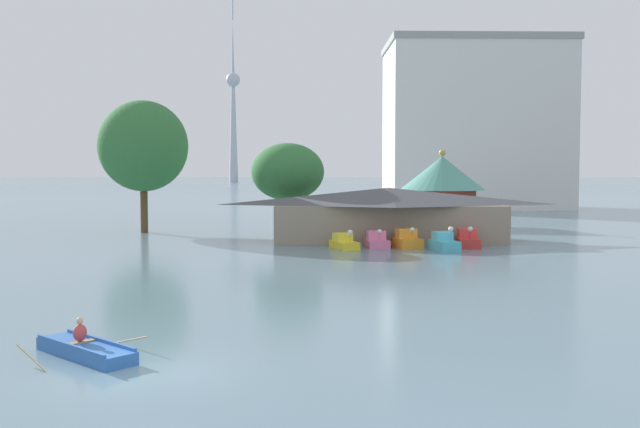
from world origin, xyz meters
name	(u,v)px	position (x,y,z in m)	size (l,w,h in m)	color
ground_plane	(144,374)	(0.00, 0.00, 0.00)	(2000.00, 2000.00, 0.00)	slate
rowboat_with_rower	(85,349)	(-2.21, 1.90, 0.23)	(3.78, 3.77, 1.28)	#2D60AD
pedal_boat_yellow	(344,243)	(7.40, 32.28, 0.46)	(2.23, 3.27, 1.50)	yellow
pedal_boat_pink	(377,241)	(9.93, 33.09, 0.51)	(1.76, 2.92, 1.48)	pink
pedal_boat_orange	(407,240)	(12.17, 32.65, 0.57)	(2.17, 2.72, 1.63)	orange
pedal_boat_cyan	(444,243)	(14.56, 30.71, 0.55)	(1.98, 2.98, 1.85)	#4CB7CC
pedal_boat_red	(468,240)	(16.83, 33.00, 0.56)	(1.76, 2.89, 1.67)	red
boathouse	(388,213)	(11.32, 37.86, 2.32)	(19.93, 7.79, 4.42)	gray
green_roof_pavilion	(442,187)	(19.05, 54.26, 4.13)	(9.00, 9.00, 8.09)	#993328
shoreline_tree_tall_left	(143,146)	(-10.65, 46.68, 8.14)	(8.34, 8.34, 12.42)	brown
shoreline_tree_mid	(288,172)	(2.98, 43.23, 5.72)	(6.53, 6.53, 8.30)	brown
background_building_block	(474,126)	(31.67, 92.21, 13.24)	(28.14, 17.08, 26.44)	silver
distant_broadcast_tower	(233,97)	(-39.26, 412.23, 52.26)	(8.62, 8.62, 138.01)	#B7BCC6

